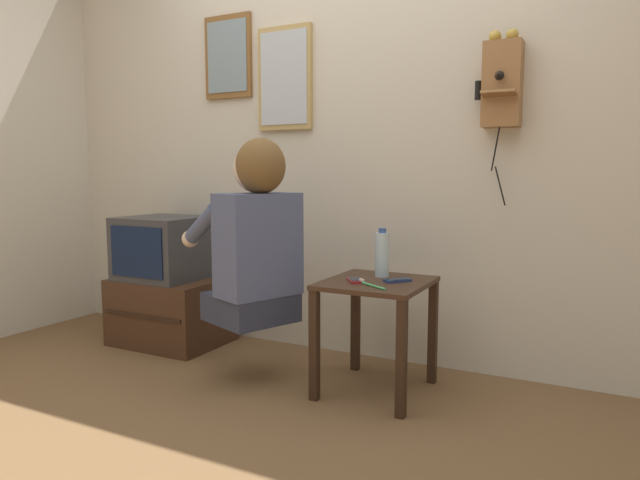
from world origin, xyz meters
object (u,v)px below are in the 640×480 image
television (164,248)px  water_bottle (382,254)px  cell_phone_spare (397,280)px  toothbrush (370,285)px  cell_phone_held (355,280)px  wall_mirror (285,78)px  wall_phone_antique (502,83)px  person (255,235)px  framed_picture (228,57)px

television → water_bottle: (1.41, -0.03, 0.06)m
cell_phone_spare → toothbrush: (-0.07, -0.16, 0.00)m
cell_phone_held → water_bottle: bearing=35.7°
wall_mirror → water_bottle: bearing=-24.5°
wall_phone_antique → toothbrush: 1.16m
wall_mirror → water_bottle: size_ratio=2.49×
person → wall_mirror: (-0.20, 0.62, 0.84)m
wall_phone_antique → cell_phone_spare: (-0.37, -0.39, -0.92)m
cell_phone_held → person: bearing=156.5°
framed_picture → wall_mirror: (0.40, -0.00, -0.16)m
wall_phone_antique → cell_phone_spare: 1.07m
cell_phone_spare → wall_phone_antique: bearing=84.2°
cell_phone_held → wall_phone_antique: bearing=6.3°
television → cell_phone_held: 1.37m
toothbrush → television: bearing=111.6°
person → wall_phone_antique: 1.39m
wall_phone_antique → water_bottle: size_ratio=3.51×
person → toothbrush: bearing=-65.0°
wall_mirror → wall_phone_antique: bearing=-1.9°
wall_phone_antique → wall_mirror: (-1.23, 0.04, 0.12)m
person → cell_phone_held: person is taller
television → cell_phone_held: television is taller
wall_phone_antique → wall_mirror: wall_mirror is taller
cell_phone_held → wall_mirror: bearing=107.8°
person → framed_picture: (-0.60, 0.62, 1.00)m
cell_phone_spare → water_bottle: size_ratio=0.57×
cell_phone_held → toothbrush: size_ratio=0.82×
wall_phone_antique → framed_picture: (-1.63, 0.04, 0.28)m
framed_picture → person: bearing=-46.0°
framed_picture → wall_phone_antique: bearing=-1.5°
cell_phone_held → water_bottle: water_bottle is taller
toothbrush → person: bearing=125.1°
person → wall_mirror: size_ratio=1.53×
wall_mirror → cell_phone_held: bearing=-37.2°
cell_phone_spare → water_bottle: 0.18m
person → water_bottle: (0.55, 0.28, -0.09)m
cell_phone_held → cell_phone_spare: (0.17, 0.09, 0.00)m
water_bottle → toothbrush: bearing=-80.4°
wall_phone_antique → water_bottle: (-0.48, -0.30, -0.82)m
person → cell_phone_held: (0.49, 0.10, -0.20)m
water_bottle → toothbrush: (0.04, -0.25, -0.10)m
cell_phone_held → water_bottle: (0.06, 0.18, 0.10)m
person → television: (-0.87, 0.30, -0.15)m
cell_phone_held → water_bottle: 0.22m
wall_phone_antique → toothbrush: wall_phone_antique is taller
wall_phone_antique → framed_picture: framed_picture is taller
television → toothbrush: (1.46, -0.27, -0.05)m
television → cell_phone_spare: size_ratio=3.49×
water_bottle → toothbrush: 0.27m
framed_picture → wall_mirror: bearing=-0.4°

